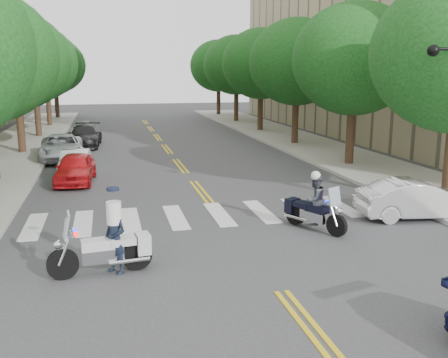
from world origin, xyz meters
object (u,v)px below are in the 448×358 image
object	(u,v)px
officer_standing	(115,239)
convertible	(417,199)
motorcycle_parked	(110,251)
motorcycle_police	(313,204)

from	to	relation	value
officer_standing	convertible	world-z (taller)	officer_standing
motorcycle_parked	officer_standing	size ratio (longest dim) A/B	1.45
motorcycle_parked	officer_standing	xyz separation A→B (m)	(0.15, -0.02, 0.31)
motorcycle_police	motorcycle_parked	xyz separation A→B (m)	(-6.32, -2.12, -0.27)
motorcycle_police	convertible	world-z (taller)	motorcycle_police
convertible	officer_standing	bearing A→B (deg)	111.54
motorcycle_police	convertible	distance (m)	4.00
officer_standing	convertible	bearing A→B (deg)	60.41
officer_standing	convertible	size ratio (longest dim) A/B	0.44
motorcycle_parked	convertible	size ratio (longest dim) A/B	0.63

